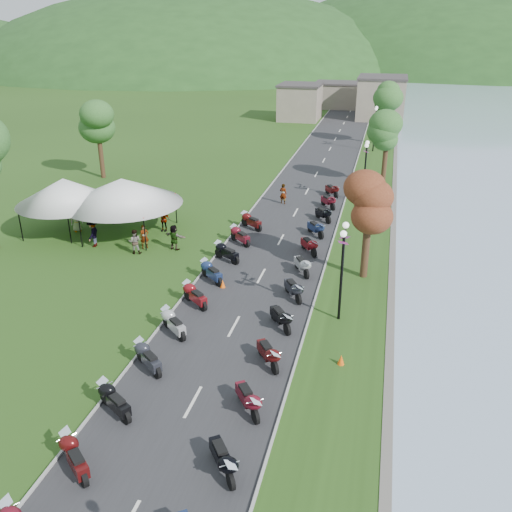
# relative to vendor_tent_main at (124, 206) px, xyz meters

# --- Properties ---
(road) EXTENTS (7.00, 120.00, 0.02)m
(road) POSITION_rel_vendor_tent_main_xyz_m (11.09, 13.22, -1.99)
(road) COLOR #2E2E30
(road) RESTS_ON ground
(hills_backdrop) EXTENTS (360.00, 120.00, 76.00)m
(hills_backdrop) POSITION_rel_vendor_tent_main_xyz_m (11.09, 173.22, -2.00)
(hills_backdrop) COLOR #285621
(hills_backdrop) RESTS_ON ground
(far_building) EXTENTS (18.00, 16.00, 5.00)m
(far_building) POSITION_rel_vendor_tent_main_xyz_m (9.09, 58.22, 0.50)
(far_building) COLOR gray
(far_building) RESTS_ON ground
(moto_row_left) EXTENTS (2.60, 35.36, 1.10)m
(moto_row_left) POSITION_rel_vendor_tent_main_xyz_m (8.50, -13.64, -1.45)
(moto_row_left) COLOR #331411
(moto_row_left) RESTS_ON ground
(moto_row_right) EXTENTS (2.60, 37.92, 1.10)m
(moto_row_right) POSITION_rel_vendor_tent_main_xyz_m (13.35, -5.44, -1.45)
(moto_row_right) COLOR #331411
(moto_row_right) RESTS_ON ground
(vendor_tent_main) EXTENTS (5.54, 5.54, 4.00)m
(vendor_tent_main) POSITION_rel_vendor_tent_main_xyz_m (0.00, 0.00, 0.00)
(vendor_tent_main) COLOR white
(vendor_tent_main) RESTS_ON ground
(vendor_tent_side) EXTENTS (4.54, 4.54, 4.00)m
(vendor_tent_side) POSITION_rel_vendor_tent_main_xyz_m (-3.95, -0.94, 0.00)
(vendor_tent_side) COLOR white
(vendor_tent_side) RESTS_ON ground
(tree_lakeside) EXTENTS (2.77, 2.77, 7.71)m
(tree_lakeside) POSITION_rel_vendor_tent_main_xyz_m (17.02, -3.38, 1.85)
(tree_lakeside) COLOR #3B742E
(tree_lakeside) RESTS_ON ground
(pedestrian_a) EXTENTS (0.73, 0.71, 1.63)m
(pedestrian_a) POSITION_rel_vendor_tent_main_xyz_m (2.52, -2.38, -2.00)
(pedestrian_a) COLOR slate
(pedestrian_a) RESTS_ON ground
(pedestrian_b) EXTENTS (0.90, 0.65, 1.66)m
(pedestrian_b) POSITION_rel_vendor_tent_main_xyz_m (2.29, -3.36, -2.00)
(pedestrian_b) COLOR slate
(pedestrian_b) RESTS_ON ground
(pedestrian_c) EXTENTS (0.68, 1.28, 1.89)m
(pedestrian_c) POSITION_rel_vendor_tent_main_xyz_m (-0.94, -2.91, -2.00)
(pedestrian_c) COLOR slate
(pedestrian_c) RESTS_ON ground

